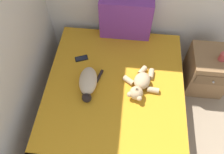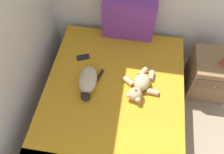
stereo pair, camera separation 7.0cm
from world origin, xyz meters
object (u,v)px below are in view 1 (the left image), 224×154
bed (114,106)px  cat (88,82)px  patterned_cushion (126,20)px  teddy_bear (140,84)px  cell_phone (81,58)px  mug (223,57)px  nightstand (207,71)px

bed → cat: cat is taller
patterned_cushion → teddy_bear: patterned_cushion is taller
bed → teddy_bear: teddy_bear is taller
cell_phone → mug: 1.59m
bed → nightstand: (1.10, 0.59, 0.04)m
cat → mug: mug is taller
nightstand → mug: bearing=-35.1°
patterned_cushion → cat: size_ratio=1.41×
teddy_bear → mug: mug is taller
teddy_bear → cell_phone: bearing=154.8°
patterned_cushion → cell_phone: 0.69m
cell_phone → nightstand: 1.55m
bed → mug: 1.34m
nightstand → mug: 0.34m
mug → patterned_cushion: bearing=163.1°
cell_phone → nightstand: bearing=5.0°
mug → nightstand: bearing=144.9°
bed → teddy_bear: bearing=25.3°
patterned_cushion → teddy_bear: size_ratio=1.29×
teddy_bear → cat: bearing=-176.2°
bed → nightstand: 1.25m
patterned_cushion → nightstand: patterned_cushion is taller
bed → nightstand: nightstand is taller
cat → nightstand: cat is taller
cell_phone → patterned_cushion: bearing=42.2°
patterned_cushion → cell_phone: size_ratio=3.69×
bed → cell_phone: cell_phone is taller
nightstand → cell_phone: bearing=-175.0°
cat → nightstand: 1.49m
bed → teddy_bear: size_ratio=4.18×
teddy_bear → cell_phone: size_ratio=2.87×
cat → teddy_bear: (0.55, 0.04, -0.01)m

